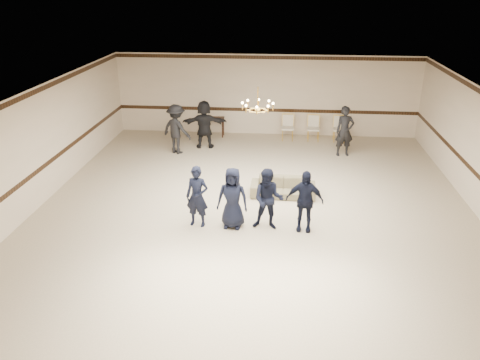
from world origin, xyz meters
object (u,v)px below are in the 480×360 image
object	(u,v)px
boy_c	(268,199)
adult_mid	(204,124)
console_table	(213,127)
boy_a	(197,197)
adult_left	(177,129)
boy_b	(232,198)
chandelier	(258,99)
banquet_chair_left	(288,128)
banquet_chair_right	(339,129)
banquet_chair_mid	(313,129)
settee	(283,187)
adult_right	(345,131)
boy_d	(304,201)

from	to	relation	value
boy_c	adult_mid	distance (m)	6.63
adult_mid	console_table	size ratio (longest dim) A/B	1.94
boy_a	adult_left	xyz separation A→B (m)	(-1.71, 5.40, 0.10)
boy_a	boy_c	size ratio (longest dim) A/B	1.00
boy_b	chandelier	bearing A→B (deg)	81.60
boy_c	adult_left	distance (m)	6.44
banquet_chair_left	banquet_chair_right	xyz separation A→B (m)	(2.00, 0.00, 0.00)
boy_a	console_table	world-z (taller)	boy_a
banquet_chair_left	banquet_chair_mid	bearing A→B (deg)	-2.32
settee	adult_right	xyz separation A→B (m)	(2.13, 3.71, 0.63)
boy_a	console_table	size ratio (longest dim) A/B	1.74
adult_mid	banquet_chair_left	xyz separation A→B (m)	(3.10, 1.20, -0.41)
adult_left	adult_right	distance (m)	6.01
boy_a	boy_c	distance (m)	1.80
banquet_chair_left	banquet_chair_mid	world-z (taller)	same
boy_d	banquet_chair_left	size ratio (longest dim) A/B	1.64
banquet_chair_mid	console_table	size ratio (longest dim) A/B	1.06
banquet_chair_mid	banquet_chair_right	xyz separation A→B (m)	(1.00, 0.00, 0.00)
boy_b	banquet_chair_left	xyz separation A→B (m)	(1.39, 7.29, -0.31)
chandelier	banquet_chair_right	bearing A→B (deg)	61.19
chandelier	boy_d	size ratio (longest dim) A/B	0.59
boy_d	banquet_chair_right	distance (m)	7.47
adult_mid	boy_d	bearing A→B (deg)	113.58
banquet_chair_right	banquet_chair_mid	bearing A→B (deg)	-174.08
adult_mid	adult_right	size ratio (longest dim) A/B	1.00
banquet_chair_left	banquet_chair_right	bearing A→B (deg)	-2.32
chandelier	adult_left	xyz separation A→B (m)	(-3.10, 3.38, -1.98)
adult_mid	banquet_chair_mid	distance (m)	4.29
boy_d	adult_left	size ratio (longest dim) A/B	0.89
boy_d	adult_mid	world-z (taller)	adult_mid
settee	adult_right	size ratio (longest dim) A/B	1.04
settee	adult_right	world-z (taller)	adult_right
chandelier	banquet_chair_left	distance (m)	5.87
adult_left	console_table	distance (m)	2.38
chandelier	banquet_chair_right	distance (m)	6.48
banquet_chair_left	console_table	world-z (taller)	banquet_chair_left
chandelier	banquet_chair_left	size ratio (longest dim) A/B	0.96
banquet_chair_left	console_table	xyz separation A→B (m)	(-3.00, 0.20, -0.10)
adult_right	adult_mid	bearing A→B (deg)	164.36
settee	banquet_chair_right	distance (m)	5.72
boy_d	banquet_chair_right	size ratio (longest dim) A/B	1.64
boy_b	banquet_chair_left	bearing A→B (deg)	84.47
boy_a	adult_left	distance (m)	5.66
boy_b	banquet_chair_right	distance (m)	8.05
boy_d	console_table	size ratio (longest dim) A/B	1.74
chandelier	adult_mid	bearing A→B (deg)	118.27
adult_mid	adult_right	distance (m)	5.12
chandelier	boy_d	distance (m)	3.17
banquet_chair_mid	adult_right	bearing A→B (deg)	-53.96
adult_right	banquet_chair_right	xyz separation A→B (m)	(0.00, 1.60, -0.41)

